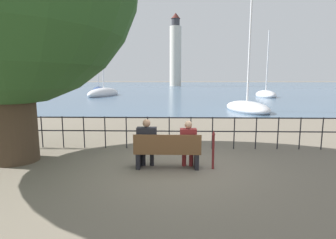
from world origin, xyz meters
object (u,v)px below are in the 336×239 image
(seated_person_left, at_px, (147,141))
(sailboat_2, at_px, (247,107))
(sailboat_0, at_px, (104,93))
(sailboat_1, at_px, (266,95))
(closed_umbrella, at_px, (213,148))
(park_bench, at_px, (167,152))
(harbor_lighthouse, at_px, (175,53))
(sailboat_3, at_px, (98,90))
(seated_person_right, at_px, (188,142))

(seated_person_left, height_order, sailboat_2, sailboat_2)
(sailboat_0, height_order, sailboat_1, sailboat_0)
(sailboat_2, bearing_deg, sailboat_0, 121.41)
(closed_umbrella, distance_m, sailboat_0, 32.80)
(sailboat_0, relative_size, sailboat_2, 1.63)
(park_bench, height_order, sailboat_1, sailboat_1)
(sailboat_1, distance_m, harbor_lighthouse, 67.45)
(sailboat_3, xyz_separation_m, harbor_lighthouse, (15.10, 49.42, 12.12))
(sailboat_1, bearing_deg, closed_umbrella, -109.94)
(sailboat_2, bearing_deg, seated_person_right, -120.29)
(seated_person_right, distance_m, sailboat_0, 32.52)
(sailboat_0, height_order, sailboat_3, sailboat_0)
(sailboat_0, height_order, harbor_lighthouse, harbor_lighthouse)
(seated_person_right, bearing_deg, seated_person_left, -179.79)
(sailboat_1, bearing_deg, seated_person_left, -112.81)
(closed_umbrella, height_order, sailboat_3, sailboat_3)
(seated_person_left, bearing_deg, sailboat_0, 107.15)
(closed_umbrella, distance_m, sailboat_3, 47.65)
(park_bench, relative_size, sailboat_1, 0.19)
(seated_person_right, relative_size, sailboat_0, 0.09)
(park_bench, relative_size, closed_umbrella, 1.69)
(seated_person_left, xyz_separation_m, seated_person_right, (1.05, 0.00, -0.02))
(park_bench, distance_m, sailboat_3, 47.28)
(seated_person_right, relative_size, sailboat_2, 0.15)
(sailboat_0, xyz_separation_m, harbor_lighthouse, (10.20, 63.45, 12.06))
(sailboat_0, height_order, sailboat_2, sailboat_0)
(park_bench, relative_size, harbor_lighthouse, 0.06)
(seated_person_right, bearing_deg, park_bench, -171.71)
(sailboat_2, distance_m, harbor_lighthouse, 82.54)
(seated_person_right, height_order, sailboat_3, sailboat_3)
(park_bench, height_order, sailboat_0, sailboat_0)
(park_bench, bearing_deg, sailboat_0, 107.99)
(sailboat_2, bearing_deg, seated_person_left, -124.26)
(seated_person_right, height_order, sailboat_2, sailboat_2)
(seated_person_right, distance_m, harbor_lighthouse, 94.94)
(closed_umbrella, xyz_separation_m, sailboat_1, (11.13, 29.05, -0.25))
(closed_umbrella, height_order, harbor_lighthouse, harbor_lighthouse)
(park_bench, distance_m, seated_person_left, 0.59)
(park_bench, bearing_deg, sailboat_3, 108.39)
(harbor_lighthouse, bearing_deg, sailboat_2, -86.31)
(seated_person_right, height_order, sailboat_1, sailboat_1)
(closed_umbrella, relative_size, sailboat_3, 0.12)
(seated_person_left, height_order, sailboat_0, sailboat_0)
(sailboat_3, bearing_deg, park_bench, -86.48)
(seated_person_right, xyz_separation_m, sailboat_2, (4.91, 12.75, -0.42))
(sailboat_2, relative_size, sailboat_3, 0.99)
(park_bench, relative_size, sailboat_3, 0.21)
(sailboat_1, bearing_deg, harbor_lighthouse, 101.54)
(seated_person_right, bearing_deg, sailboat_3, 109.02)
(sailboat_2, distance_m, sailboat_3, 37.96)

